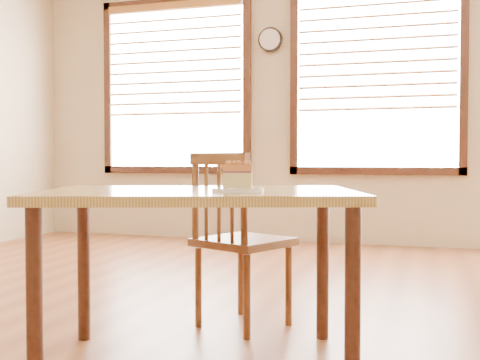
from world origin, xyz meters
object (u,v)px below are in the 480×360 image
(cafe_table_main, at_px, (199,211))
(cake_slice, at_px, (238,174))
(wall_clock, at_px, (270,40))
(cafe_chair_main, at_px, (239,239))
(plate, at_px, (238,190))

(cafe_table_main, xyz_separation_m, cake_slice, (0.21, -0.11, 0.16))
(wall_clock, distance_m, cafe_table_main, 4.18)
(cafe_table_main, bearing_deg, wall_clock, 81.95)
(cafe_table_main, height_order, cake_slice, cake_slice)
(wall_clock, distance_m, cafe_chair_main, 3.73)
(cafe_chair_main, distance_m, plate, 0.79)
(cafe_chair_main, bearing_deg, cafe_table_main, 115.05)
(wall_clock, height_order, plate, wall_clock)
(plate, xyz_separation_m, cake_slice, (0.00, -0.00, 0.07))
(cafe_chair_main, distance_m, cake_slice, 0.81)
(plate, relative_size, cake_slice, 1.51)
(wall_clock, distance_m, plate, 4.29)
(wall_clock, height_order, cafe_chair_main, wall_clock)
(cafe_table_main, relative_size, plate, 7.37)
(cafe_chair_main, xyz_separation_m, plate, (0.21, -0.70, 0.29))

